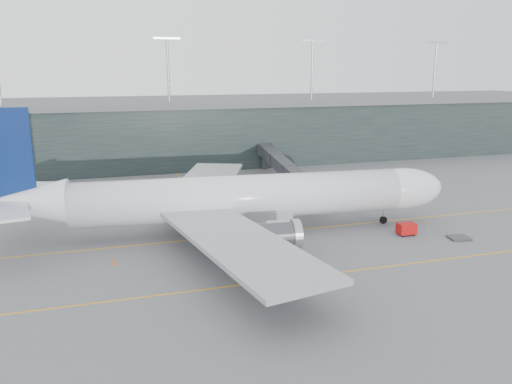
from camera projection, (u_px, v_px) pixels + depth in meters
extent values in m
plane|color=#525256|center=(180.00, 232.00, 71.66)|extent=(320.00, 320.00, 0.00)
cube|color=orange|center=(184.00, 241.00, 67.94)|extent=(160.00, 0.25, 0.02)
cube|color=orange|center=(207.00, 289.00, 53.06)|extent=(160.00, 0.25, 0.02)
cube|color=orange|center=(192.00, 196.00, 91.63)|extent=(0.25, 60.00, 0.02)
cube|color=black|center=(146.00, 133.00, 123.88)|extent=(240.00, 35.00, 14.00)
cube|color=#535657|center=(144.00, 102.00, 122.03)|extent=(240.00, 36.00, 1.20)
cylinder|color=#9E9EA3|center=(168.00, 72.00, 112.31)|extent=(0.60, 0.60, 14.00)
cylinder|color=#9E9EA3|center=(312.00, 71.00, 122.00)|extent=(0.60, 0.60, 14.00)
cylinder|color=#9E9EA3|center=(435.00, 71.00, 131.68)|extent=(0.60, 0.60, 14.00)
cylinder|color=white|center=(241.00, 197.00, 69.86)|extent=(46.10, 9.97, 6.17)
ellipsoid|color=white|center=(401.00, 189.00, 74.69)|extent=(13.42, 7.23, 6.17)
cone|color=white|center=(24.00, 203.00, 64.08)|extent=(11.40, 6.81, 5.92)
cube|color=#919499|center=(234.00, 214.00, 70.25)|extent=(16.27, 6.29, 1.99)
cube|color=black|center=(424.00, 181.00, 75.19)|extent=(2.43, 3.16, 0.80)
cube|color=#919499|center=(239.00, 242.00, 54.88)|extent=(14.38, 30.03, 0.55)
cylinder|color=#3D3D43|center=(270.00, 236.00, 61.94)|extent=(7.23, 4.05, 3.48)
cube|color=#919499|center=(207.00, 181.00, 84.15)|extent=(18.61, 30.14, 0.55)
cylinder|color=#3D3D43|center=(243.00, 198.00, 79.88)|extent=(7.23, 4.05, 3.48)
cube|color=#091D52|center=(5.00, 156.00, 62.26)|extent=(6.48, 1.04, 11.93)
cube|color=white|center=(3.00, 212.00, 58.57)|extent=(6.97, 9.78, 0.35)
cube|color=white|center=(25.00, 190.00, 68.96)|extent=(8.18, 10.27, 0.35)
cylinder|color=black|center=(383.00, 220.00, 75.34)|extent=(1.12, 0.49, 1.09)
cylinder|color=#9E9EA3|center=(384.00, 215.00, 75.16)|extent=(0.30, 0.30, 2.59)
cylinder|color=black|center=(218.00, 242.00, 65.67)|extent=(1.33, 0.60, 1.29)
cylinder|color=black|center=(209.00, 220.00, 74.73)|extent=(1.33, 0.60, 1.29)
cube|color=#2B2C30|center=(308.00, 189.00, 77.77)|extent=(3.29, 3.60, 2.53)
cube|color=#2B2C30|center=(297.00, 179.00, 84.95)|extent=(3.78, 11.94, 2.26)
cube|color=#2B2C30|center=(283.00, 166.00, 96.20)|extent=(4.01, 11.97, 2.35)
cube|color=#2B2C30|center=(271.00, 155.00, 107.45)|extent=(4.23, 12.00, 2.44)
cylinder|color=#9E9EA3|center=(296.00, 194.00, 86.24)|extent=(0.45, 0.45, 3.43)
cube|color=#3D3D43|center=(296.00, 201.00, 86.58)|extent=(1.97, 1.58, 0.63)
cylinder|color=#2B2C30|center=(243.00, 150.00, 113.86)|extent=(3.61, 3.61, 2.71)
cylinder|color=#2B2C30|center=(243.00, 163.00, 114.56)|extent=(1.63, 1.63, 3.25)
cube|color=#A50C0B|center=(406.00, 228.00, 70.01)|extent=(2.55, 1.65, 1.49)
cylinder|color=black|center=(403.00, 235.00, 69.41)|extent=(0.46, 0.18, 0.46)
cylinder|color=black|center=(414.00, 234.00, 69.89)|extent=(0.46, 0.18, 0.46)
cylinder|color=black|center=(398.00, 233.00, 70.48)|extent=(0.46, 0.18, 0.46)
cylinder|color=black|center=(410.00, 232.00, 70.97)|extent=(0.46, 0.18, 0.46)
cube|color=#323136|center=(459.00, 238.00, 68.57)|extent=(3.05, 2.59, 0.28)
cube|color=#3D3D43|center=(142.00, 215.00, 79.36)|extent=(2.18, 2.00, 0.18)
cube|color=#B5B8C2|center=(141.00, 210.00, 79.17)|extent=(1.82, 1.78, 1.32)
cube|color=navy|center=(141.00, 206.00, 79.00)|extent=(1.88, 1.84, 0.07)
cube|color=#3D3D43|center=(158.00, 211.00, 81.41)|extent=(2.12, 1.72, 0.21)
cube|color=silver|center=(158.00, 205.00, 81.18)|extent=(1.71, 1.61, 1.55)
cube|color=navy|center=(157.00, 201.00, 80.98)|extent=(1.76, 1.66, 0.08)
cube|color=#3D3D43|center=(174.00, 209.00, 82.44)|extent=(2.33, 1.91, 0.22)
cube|color=#9DA1A8|center=(174.00, 203.00, 82.20)|extent=(1.88, 1.78, 1.68)
cube|color=navy|center=(174.00, 198.00, 81.98)|extent=(1.94, 1.84, 0.09)
cone|color=#F1480D|center=(427.00, 222.00, 74.99)|extent=(0.41, 0.41, 0.65)
cone|color=#D9560C|center=(301.00, 272.00, 56.73)|extent=(0.42, 0.42, 0.67)
cone|color=#F9490D|center=(235.00, 203.00, 85.38)|extent=(0.38, 0.38, 0.61)
cone|color=#DC4A0C|center=(114.00, 261.00, 59.66)|extent=(0.48, 0.48, 0.76)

